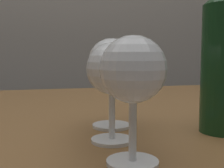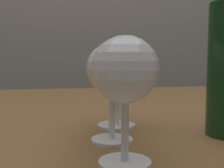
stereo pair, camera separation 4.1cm
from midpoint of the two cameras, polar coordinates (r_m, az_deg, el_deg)
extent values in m
cube|color=brown|center=(0.65, -2.92, -6.63)|extent=(1.29, 0.90, 0.03)
cylinder|color=white|center=(0.34, 6.10, -15.28)|extent=(0.06, 0.06, 0.00)
cylinder|color=white|center=(0.33, 6.17, -8.38)|extent=(0.01, 0.01, 0.08)
sphere|color=white|center=(0.32, 6.30, 2.89)|extent=(0.08, 0.08, 0.08)
ellipsoid|color=#380711|center=(0.32, 6.29, 2.17)|extent=(0.07, 0.07, 0.03)
cylinder|color=white|center=(0.42, 2.81, -11.03)|extent=(0.06, 0.06, 0.00)
cylinder|color=white|center=(0.41, 2.83, -5.58)|extent=(0.01, 0.01, 0.08)
sphere|color=white|center=(0.40, 2.88, 3.07)|extent=(0.07, 0.07, 0.07)
ellipsoid|color=#EACC66|center=(0.40, 2.88, 3.44)|extent=(0.06, 0.06, 0.04)
cylinder|color=white|center=(0.50, 3.22, -8.23)|extent=(0.07, 0.07, 0.00)
cylinder|color=white|center=(0.50, 3.25, -3.34)|extent=(0.01, 0.01, 0.08)
sphere|color=white|center=(0.49, 3.29, 4.40)|extent=(0.08, 0.08, 0.08)
ellipsoid|color=maroon|center=(0.49, 3.29, 4.51)|extent=(0.07, 0.07, 0.04)
camera|label=1|loc=(0.02, -87.14, 0.29)|focal=46.32mm
camera|label=2|loc=(0.02, 92.86, -0.29)|focal=46.32mm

